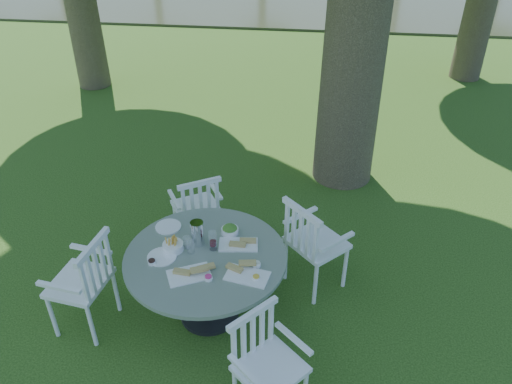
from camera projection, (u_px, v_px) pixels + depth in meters
The scene contains 7 objects.
ground at pixel (254, 268), 5.35m from camera, with size 140.00×140.00×0.00m, color #18380B.
table at pixel (206, 267), 4.48m from camera, with size 1.44×1.44×0.74m.
chair_ne at pixel (310, 241), 4.80m from camera, with size 0.70×0.70×1.02m.
chair_nw at pixel (198, 206), 5.37m from camera, with size 0.62×0.61×0.92m.
chair_sw at pixel (88, 278), 4.38m from camera, with size 0.54×0.57×1.00m.
chair_se at pixel (262, 356), 3.75m from camera, with size 0.64×0.64×0.92m.
tableware at pixel (200, 245), 4.44m from camera, with size 1.16×0.92×0.24m.
Camera 1 is at (0.52, -3.97, 3.64)m, focal length 35.00 mm.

